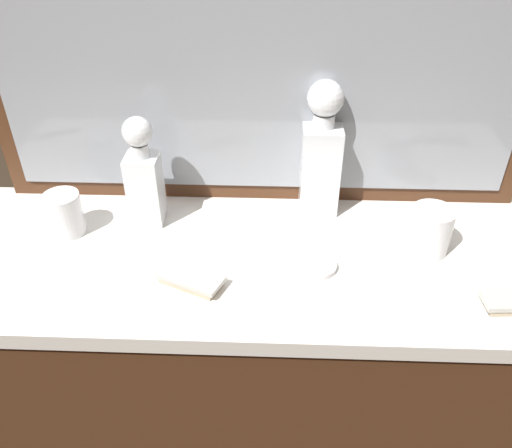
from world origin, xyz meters
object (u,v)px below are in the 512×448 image
Objects in this scene: crystal_decanter_left at (320,160)px; porcelain_dish at (317,266)px; crystal_tumbler_center at (429,232)px; crystal_tumbler_far_right at (65,215)px; silver_brush_right at (191,279)px; crystal_decanter_rear at (144,182)px.

crystal_decanter_left reaches higher than porcelain_dish.
crystal_decanter_left is 3.88× the size of porcelain_dish.
crystal_tumbler_center reaches higher than porcelain_dish.
crystal_tumbler_far_right is (-0.57, -0.12, -0.08)m from crystal_decanter_left.
crystal_tumbler_far_right is at bearing 151.30° from silver_brush_right.
crystal_decanter_left is 0.41m from silver_brush_right.
crystal_decanter_left reaches higher than crystal_tumbler_far_right.
crystal_tumbler_center is at bearing -34.84° from crystal_decanter_left.
crystal_tumbler_far_right is 1.20× the size of porcelain_dish.
silver_brush_right is (0.13, -0.22, -0.09)m from crystal_decanter_rear.
crystal_decanter_left is 1.23× the size of crystal_decanter_rear.
crystal_decanter_left reaches higher than silver_brush_right.
porcelain_dish is at bearing -10.80° from crystal_tumbler_far_right.
silver_brush_right is 1.77× the size of porcelain_dish.
crystal_decanter_left is 0.29m from crystal_tumbler_center.
crystal_tumbler_center is 0.71× the size of silver_brush_right.
crystal_decanter_rear is 0.27m from silver_brush_right.
silver_brush_right is at bearing -59.79° from crystal_decanter_rear.
porcelain_dish is at bearing 13.10° from silver_brush_right.
crystal_tumbler_far_right reaches higher than silver_brush_right.
silver_brush_right is (-0.50, -0.13, -0.03)m from crystal_tumbler_center.
crystal_decanter_left reaches higher than crystal_tumbler_center.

